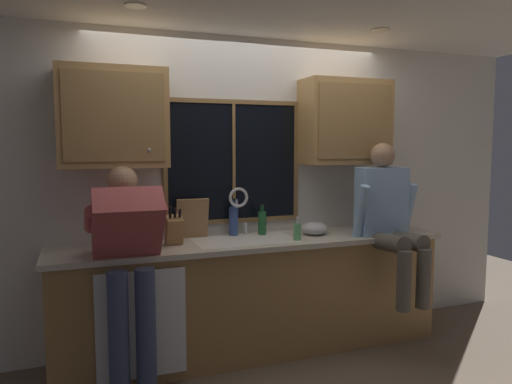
% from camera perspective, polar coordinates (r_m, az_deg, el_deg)
% --- Properties ---
extents(back_wall, '(5.46, 0.12, 2.55)m').
position_cam_1_polar(back_wall, '(4.10, -1.90, 0.16)').
color(back_wall, silver).
rests_on(back_wall, floor).
extents(ceiling_downlight_left, '(0.14, 0.14, 0.01)m').
position_cam_1_polar(ceiling_downlight_left, '(3.35, -14.15, 20.67)').
color(ceiling_downlight_left, '#FFEAB2').
extents(ceiling_downlight_right, '(0.14, 0.14, 0.01)m').
position_cam_1_polar(ceiling_downlight_right, '(4.00, 14.58, 18.15)').
color(ceiling_downlight_right, '#FFEAB2').
extents(window_glass, '(1.10, 0.02, 0.95)m').
position_cam_1_polar(window_glass, '(3.99, -2.71, 3.61)').
color(window_glass, black).
extents(window_frame_top, '(1.17, 0.02, 0.04)m').
position_cam_1_polar(window_frame_top, '(4.00, -2.70, 10.68)').
color(window_frame_top, olive).
extents(window_frame_bottom, '(1.17, 0.02, 0.04)m').
position_cam_1_polar(window_frame_bottom, '(4.03, -2.63, -3.41)').
color(window_frame_bottom, olive).
extents(window_frame_left, '(0.03, 0.02, 0.95)m').
position_cam_1_polar(window_frame_left, '(3.85, -10.75, 3.44)').
color(window_frame_left, olive).
extents(window_frame_right, '(0.03, 0.02, 0.95)m').
position_cam_1_polar(window_frame_right, '(4.19, 4.76, 3.69)').
color(window_frame_right, olive).
extents(window_mullion_center, '(0.02, 0.02, 0.95)m').
position_cam_1_polar(window_mullion_center, '(3.98, -2.66, 3.60)').
color(window_mullion_center, olive).
extents(lower_cabinet_run, '(3.06, 0.58, 0.88)m').
position_cam_1_polar(lower_cabinet_run, '(3.95, -0.20, -12.47)').
color(lower_cabinet_run, '#A07744').
rests_on(lower_cabinet_run, floor).
extents(countertop, '(3.12, 0.62, 0.04)m').
position_cam_1_polar(countertop, '(3.81, -0.10, -5.96)').
color(countertop, beige).
rests_on(countertop, lower_cabinet_run).
extents(dishwasher_front, '(0.60, 0.02, 0.74)m').
position_cam_1_polar(dishwasher_front, '(3.44, -13.44, -15.08)').
color(dishwasher_front, white).
extents(upper_cabinet_left, '(0.77, 0.36, 0.72)m').
position_cam_1_polar(upper_cabinet_left, '(3.65, -16.63, 8.45)').
color(upper_cabinet_left, '#B2844C').
extents(upper_cabinet_right, '(0.77, 0.36, 0.72)m').
position_cam_1_polar(upper_cabinet_right, '(4.25, 10.57, 8.16)').
color(upper_cabinet_right, '#B2844C').
extents(sink, '(0.80, 0.46, 0.21)m').
position_cam_1_polar(sink, '(3.81, -1.31, -7.17)').
color(sink, white).
rests_on(sink, lower_cabinet_run).
extents(faucet, '(0.18, 0.09, 0.40)m').
position_cam_1_polar(faucet, '(3.92, -2.08, -1.59)').
color(faucet, silver).
rests_on(faucet, countertop).
extents(person_standing, '(0.53, 0.71, 1.52)m').
position_cam_1_polar(person_standing, '(3.31, -14.98, -7.13)').
color(person_standing, '#384260').
rests_on(person_standing, floor).
extents(person_sitting_on_counter, '(0.54, 0.61, 1.26)m').
position_cam_1_polar(person_sitting_on_counter, '(4.04, 15.46, -2.56)').
color(person_sitting_on_counter, '#595147').
rests_on(person_sitting_on_counter, countertop).
extents(knife_block, '(0.12, 0.18, 0.32)m').
position_cam_1_polar(knife_block, '(3.64, -9.71, -4.53)').
color(knife_block, olive).
rests_on(knife_block, countertop).
extents(cutting_board, '(0.26, 0.09, 0.32)m').
position_cam_1_polar(cutting_board, '(3.86, -7.57, -3.14)').
color(cutting_board, '#997047').
rests_on(cutting_board, countertop).
extents(mixing_bowl, '(0.22, 0.22, 0.11)m').
position_cam_1_polar(mixing_bowl, '(4.04, 6.95, -4.33)').
color(mixing_bowl, '#B7B7BC').
rests_on(mixing_bowl, countertop).
extents(soap_dispenser, '(0.06, 0.07, 0.19)m').
position_cam_1_polar(soap_dispenser, '(3.78, 4.93, -4.67)').
color(soap_dispenser, '#59A566').
rests_on(soap_dispenser, countertop).
extents(bottle_green_glass, '(0.08, 0.08, 0.31)m').
position_cam_1_polar(bottle_green_glass, '(3.96, -2.69, -3.37)').
color(bottle_green_glass, '#334C8C').
rests_on(bottle_green_glass, countertop).
extents(bottle_tall_clear, '(0.07, 0.07, 0.25)m').
position_cam_1_polar(bottle_tall_clear, '(3.99, 0.73, -3.61)').
color(bottle_tall_clear, '#1E592D').
rests_on(bottle_tall_clear, countertop).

